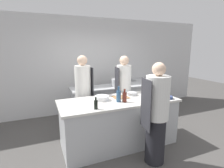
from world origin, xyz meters
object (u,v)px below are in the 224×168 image
(oven_range, at_px, (147,93))
(chef_at_pass_far, at_px, (124,92))
(bowl_prep_small, at_px, (102,98))
(bowl_ceramic_blue, at_px, (168,97))
(bottle_olive_oil, at_px, (96,104))
(bottle_vinegar, at_px, (125,97))
(stockpot, at_px, (117,83))
(chef_at_prep_near, at_px, (156,115))
(bottle_wine, at_px, (119,96))
(bowl_mixing_large, at_px, (132,94))
(chef_at_stove, at_px, (84,95))

(oven_range, height_order, chef_at_pass_far, chef_at_pass_far)
(bowl_prep_small, height_order, bowl_ceramic_blue, bowl_prep_small)
(bottle_olive_oil, relative_size, bottle_vinegar, 0.82)
(bottle_olive_oil, xyz_separation_m, stockpot, (1.05, 1.46, 0.02))
(chef_at_prep_near, distance_m, chef_at_pass_far, 1.44)
(bottle_wine, bearing_deg, chef_at_pass_far, 57.38)
(chef_at_prep_near, relative_size, bowl_mixing_large, 7.97)
(bottle_wine, xyz_separation_m, bowl_ceramic_blue, (1.01, -0.20, -0.09))
(chef_at_prep_near, distance_m, bottle_vinegar, 0.69)
(oven_range, distance_m, chef_at_pass_far, 1.82)
(chef_at_stove, xyz_separation_m, stockpot, (1.00, 0.36, 0.13))
(chef_at_stove, relative_size, bowl_mixing_large, 8.26)
(bottle_olive_oil, bearing_deg, stockpot, 54.19)
(chef_at_stove, xyz_separation_m, bottle_vinegar, (0.56, -0.92, 0.13))
(bottle_olive_oil, height_order, bowl_prep_small, bottle_olive_oil)
(chef_at_pass_far, bearing_deg, chef_at_stove, 91.67)
(bowl_mixing_large, xyz_separation_m, bowl_prep_small, (-0.72, -0.10, 0.01))
(chef_at_stove, bearing_deg, bowl_prep_small, 12.04)
(chef_at_pass_far, xyz_separation_m, stockpot, (0.04, 0.47, 0.14))
(chef_at_pass_far, xyz_separation_m, bottle_olive_oil, (-1.01, -0.99, 0.12))
(chef_at_prep_near, bearing_deg, bottle_wine, 37.98)
(bottle_wine, bearing_deg, bowl_mixing_large, 34.39)
(oven_range, relative_size, stockpot, 3.06)
(bowl_mixing_large, distance_m, stockpot, 0.92)
(stockpot, bearing_deg, bowl_prep_small, -127.99)
(bottle_vinegar, bearing_deg, chef_at_stove, 121.35)
(stockpot, bearing_deg, chef_at_pass_far, -95.30)
(oven_range, bearing_deg, bowl_mixing_large, -133.41)
(chef_at_pass_far, bearing_deg, bowl_mixing_large, -175.00)
(bottle_wine, bearing_deg, bottle_olive_oil, -156.72)
(bowl_ceramic_blue, bearing_deg, bowl_mixing_large, 136.67)
(bottle_wine, relative_size, stockpot, 0.98)
(chef_at_pass_far, xyz_separation_m, bowl_prep_small, (-0.75, -0.54, 0.08))
(bottle_wine, bearing_deg, chef_at_prep_near, -61.02)
(bottle_olive_oil, distance_m, bowl_ceramic_blue, 1.53)
(chef_at_prep_near, xyz_separation_m, bowl_ceramic_blue, (0.64, 0.47, 0.10))
(chef_at_stove, bearing_deg, bottle_wine, 22.65)
(chef_at_prep_near, distance_m, bowl_mixing_large, 1.00)
(chef_at_prep_near, xyz_separation_m, bottle_vinegar, (-0.27, 0.61, 0.17))
(oven_range, relative_size, chef_at_stove, 0.52)
(chef_at_stove, relative_size, chef_at_pass_far, 1.01)
(oven_range, bearing_deg, bottle_wine, -135.99)
(bottle_vinegar, height_order, bowl_ceramic_blue, bottle_vinegar)
(chef_at_stove, distance_m, chef_at_pass_far, 0.96)
(chef_at_pass_far, height_order, bowl_ceramic_blue, chef_at_pass_far)
(bowl_prep_small, distance_m, bowl_ceramic_blue, 1.33)
(bottle_vinegar, distance_m, bottle_wine, 0.11)
(oven_range, bearing_deg, bowl_prep_small, -143.22)
(bottle_olive_oil, height_order, bottle_wine, bottle_wine)
(bottle_olive_oil, bearing_deg, bottle_wine, 23.28)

